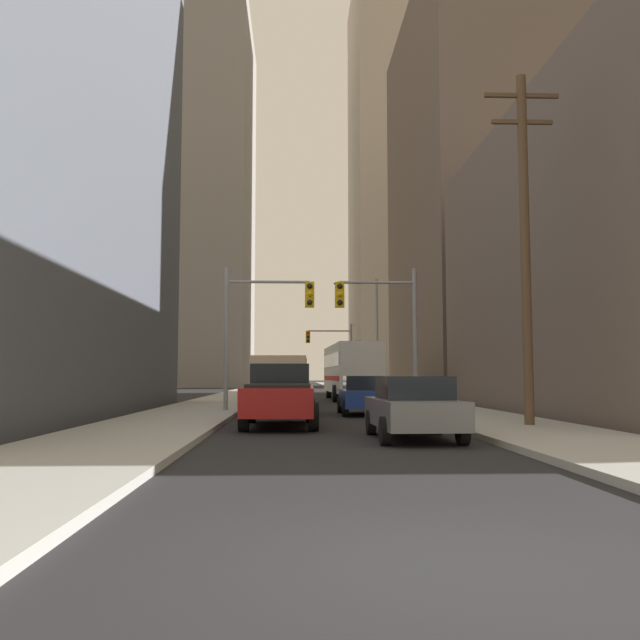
% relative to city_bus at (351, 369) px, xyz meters
% --- Properties ---
extents(ground_plane, '(400.00, 400.00, 0.00)m').
position_rel_city_bus_xyz_m(ground_plane, '(-2.45, -36.51, -1.93)').
color(ground_plane, black).
extents(sidewalk_left, '(3.71, 160.00, 0.15)m').
position_rel_city_bus_xyz_m(sidewalk_left, '(-7.61, 13.49, -1.85)').
color(sidewalk_left, '#9E9E99').
rests_on(sidewalk_left, ground).
extents(sidewalk_right, '(3.71, 160.00, 0.15)m').
position_rel_city_bus_xyz_m(sidewalk_right, '(2.70, 13.49, -1.85)').
color(sidewalk_right, '#9E9E99').
rests_on(sidewalk_right, ground).
extents(city_bus, '(2.83, 11.56, 3.40)m').
position_rel_city_bus_xyz_m(city_bus, '(0.00, 0.00, 0.00)').
color(city_bus, silver).
rests_on(city_bus, ground).
extents(pickup_truck_red, '(2.20, 5.45, 1.90)m').
position_rel_city_bus_xyz_m(pickup_truck_red, '(-4.00, -21.40, -1.00)').
color(pickup_truck_red, maroon).
rests_on(pickup_truck_red, ground).
extents(cargo_van_beige, '(2.16, 5.26, 2.26)m').
position_rel_city_bus_xyz_m(cargo_van_beige, '(-4.09, -15.22, -0.64)').
color(cargo_van_beige, '#C6B793').
rests_on(cargo_van_beige, ground).
extents(sedan_grey, '(1.95, 4.24, 1.52)m').
position_rel_city_bus_xyz_m(sedan_grey, '(-0.72, -25.77, -1.16)').
color(sedan_grey, slate).
rests_on(sedan_grey, ground).
extents(sedan_blue, '(1.95, 4.22, 1.52)m').
position_rel_city_bus_xyz_m(sedan_blue, '(-0.80, -15.55, -1.16)').
color(sedan_blue, navy).
rests_on(sedan_blue, ground).
extents(sedan_navy, '(1.95, 4.22, 1.52)m').
position_rel_city_bus_xyz_m(sedan_navy, '(-4.05, -7.01, -1.16)').
color(sedan_navy, '#141E4C').
rests_on(sedan_navy, ground).
extents(sedan_white, '(1.95, 4.22, 1.52)m').
position_rel_city_bus_xyz_m(sedan_white, '(-4.16, -2.08, -1.16)').
color(sedan_white, white).
rests_on(sedan_white, ground).
extents(traffic_signal_near_left, '(3.70, 0.44, 6.00)m').
position_rel_city_bus_xyz_m(traffic_signal_near_left, '(-4.78, -14.34, 2.11)').
color(traffic_signal_near_left, gray).
rests_on(traffic_signal_near_left, ground).
extents(traffic_signal_near_right, '(3.42, 0.44, 6.00)m').
position_rel_city_bus_xyz_m(traffic_signal_near_right, '(0.01, -14.34, 2.10)').
color(traffic_signal_near_right, gray).
rests_on(traffic_signal_near_right, ground).
extents(traffic_signal_far_right, '(4.05, 0.44, 6.00)m').
position_rel_city_bus_xyz_m(traffic_signal_far_right, '(-0.28, 16.27, 2.13)').
color(traffic_signal_far_right, gray).
rests_on(traffic_signal_far_right, ground).
extents(utility_pole_right, '(2.20, 0.28, 10.34)m').
position_rel_city_bus_xyz_m(utility_pole_right, '(3.07, -23.08, 3.52)').
color(utility_pole_right, brown).
rests_on(utility_pole_right, ground).
extents(street_lamp_right, '(2.75, 0.32, 7.50)m').
position_rel_city_bus_xyz_m(street_lamp_right, '(1.09, -0.83, 2.65)').
color(street_lamp_right, gray).
rests_on(street_lamp_right, ground).
extents(building_left_far_tower, '(19.74, 25.68, 53.56)m').
position_rel_city_bus_xyz_m(building_left_far_tower, '(-19.79, 54.64, 24.85)').
color(building_left_far_tower, gray).
rests_on(building_left_far_tower, ground).
extents(building_right_mid_block, '(24.88, 22.74, 30.85)m').
position_rel_city_bus_xyz_m(building_right_mid_block, '(17.81, 9.27, 13.50)').
color(building_right_mid_block, '#66564C').
rests_on(building_right_mid_block, ground).
extents(building_right_far_highrise, '(25.37, 18.96, 58.01)m').
position_rel_city_bus_xyz_m(building_right_far_highrise, '(17.60, 51.40, 27.08)').
color(building_right_far_highrise, '#B7A893').
rests_on(building_right_far_highrise, ground).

